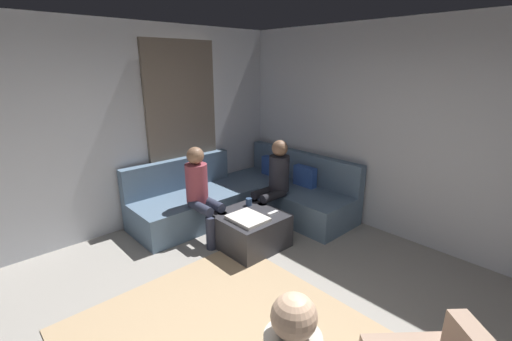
{
  "coord_description": "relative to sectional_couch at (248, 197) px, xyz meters",
  "views": [
    {
      "loc": [
        1.49,
        -1.25,
        2.18
      ],
      "look_at": [
        -1.63,
        1.63,
        0.85
      ],
      "focal_mm": 24.01,
      "sensor_mm": 36.0,
      "label": 1
    }
  ],
  "objects": [
    {
      "name": "wall_back",
      "position": [
        2.08,
        1.06,
        1.07
      ],
      "size": [
        6.0,
        0.12,
        2.7
      ],
      "primitive_type": "cube",
      "color": "silver",
      "rests_on": "ground_plane"
    },
    {
      "name": "coffee_mug",
      "position": [
        0.49,
        -0.41,
        0.19
      ],
      "size": [
        0.08,
        0.08,
        0.1
      ],
      "primitive_type": "cylinder",
      "color": "#334C72",
      "rests_on": "ottoman"
    },
    {
      "name": "person_on_couch_back",
      "position": [
        0.49,
        0.06,
        0.38
      ],
      "size": [
        0.3,
        0.6,
        1.2
      ],
      "rotation": [
        0.0,
        0.0,
        3.14
      ],
      "color": "black",
      "rests_on": "ground_plane"
    },
    {
      "name": "wall_left",
      "position": [
        -0.86,
        -1.88,
        1.07
      ],
      "size": [
        0.12,
        6.0,
        2.7
      ],
      "primitive_type": "cube",
      "color": "silver",
      "rests_on": "ground_plane"
    },
    {
      "name": "curtain_panel",
      "position": [
        -0.76,
        -0.58,
        0.97
      ],
      "size": [
        0.06,
        1.1,
        2.5
      ],
      "primitive_type": "cube",
      "color": "#726659",
      "rests_on": "ground_plane"
    },
    {
      "name": "person_on_couch_side",
      "position": [
        0.15,
        -0.91,
        0.38
      ],
      "size": [
        0.6,
        0.3,
        1.2
      ],
      "rotation": [
        0.0,
        0.0,
        -1.57
      ],
      "color": "#2D3347",
      "rests_on": "ground_plane"
    },
    {
      "name": "sectional_couch",
      "position": [
        0.0,
        0.0,
        0.0
      ],
      "size": [
        2.1,
        2.55,
        0.87
      ],
      "color": "slate",
      "rests_on": "ground_plane"
    },
    {
      "name": "folded_blanket",
      "position": [
        0.81,
        -0.71,
        0.16
      ],
      "size": [
        0.44,
        0.36,
        0.04
      ],
      "primitive_type": "cube",
      "color": "white",
      "rests_on": "ottoman"
    },
    {
      "name": "game_remote",
      "position": [
        0.89,
        -0.37,
        0.15
      ],
      "size": [
        0.05,
        0.15,
        0.02
      ],
      "primitive_type": "cube",
      "color": "white",
      "rests_on": "ottoman"
    },
    {
      "name": "ottoman",
      "position": [
        0.71,
        -0.59,
        -0.07
      ],
      "size": [
        0.76,
        0.76,
        0.42
      ],
      "primitive_type": "cube",
      "color": "#333338",
      "rests_on": "ground_plane"
    }
  ]
}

